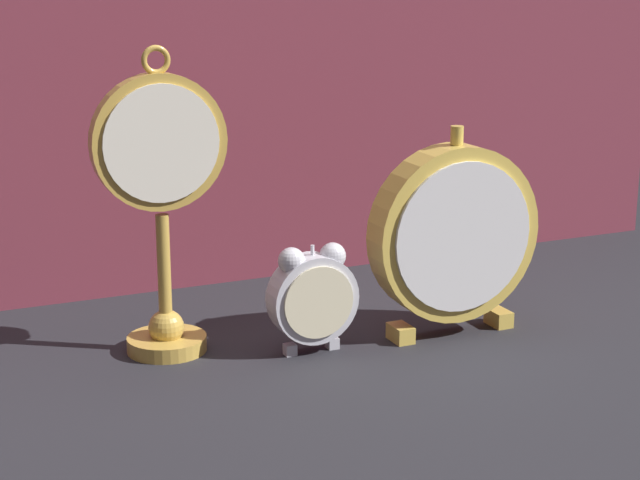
{
  "coord_description": "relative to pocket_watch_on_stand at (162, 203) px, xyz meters",
  "views": [
    {
      "loc": [
        -0.45,
        -0.93,
        0.41
      ],
      "look_at": [
        0.0,
        0.08,
        0.11
      ],
      "focal_mm": 60.0,
      "sensor_mm": 36.0,
      "label": 1
    }
  ],
  "objects": [
    {
      "name": "pocket_watch_on_stand",
      "position": [
        0.0,
        0.0,
        0.0
      ],
      "size": [
        0.14,
        0.08,
        0.32
      ],
      "color": "gold",
      "rests_on": "ground_plane"
    },
    {
      "name": "mantel_clock_silver",
      "position": [
        0.3,
        -0.08,
        -0.05
      ],
      "size": [
        0.19,
        0.04,
        0.23
      ],
      "color": "gold",
      "rests_on": "ground_plane"
    },
    {
      "name": "ground_plane",
      "position": [
        0.16,
        -0.11,
        -0.16
      ],
      "size": [
        4.0,
        4.0,
        0.0
      ],
      "primitive_type": "plane",
      "color": "#232328"
    },
    {
      "name": "alarm_clock_twin_bell",
      "position": [
        0.14,
        -0.07,
        -0.1
      ],
      "size": [
        0.09,
        0.03,
        0.12
      ],
      "color": "silver",
      "rests_on": "ground_plane"
    },
    {
      "name": "fabric_backdrop_drape",
      "position": [
        0.16,
        0.21,
        0.14
      ],
      "size": [
        1.27,
        0.01,
        0.6
      ],
      "primitive_type": "cube",
      "color": "brown",
      "rests_on": "ground_plane"
    }
  ]
}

